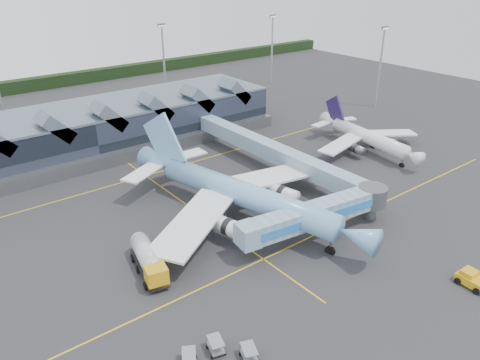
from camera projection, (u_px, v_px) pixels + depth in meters
ground at (230, 235)px, 72.73m from camera, size 260.00×260.00×0.00m
taxi_stripes at (195, 211)px, 79.86m from camera, size 120.00×60.00×0.01m
tree_line_far at (25, 85)px, 150.26m from camera, size 260.00×4.00×4.00m
terminal at (81, 132)px, 101.57m from camera, size 90.00×22.25×12.52m
light_masts at (151, 69)px, 123.76m from camera, size 132.40×42.56×22.45m
main_airliner at (238, 193)px, 76.26m from camera, size 39.86×46.61×15.11m
regional_jet at (366, 136)px, 103.86m from camera, size 27.06×29.77×10.22m
jet_bridge at (325, 212)px, 71.45m from camera, size 27.41×7.35×5.86m
fuel_truck at (148, 258)px, 63.64m from camera, size 4.86×11.11×3.70m
pushback_tug at (473, 280)px, 61.36m from camera, size 2.98×4.55×1.96m
baggage_carts at (223, 359)px, 49.19m from camera, size 7.84×8.06×1.62m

